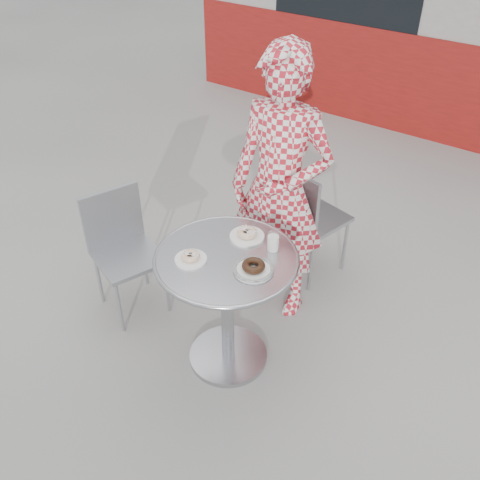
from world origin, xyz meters
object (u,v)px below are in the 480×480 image
Objects in this scene: chair_left at (131,276)px; plate_checker at (253,268)px; milk_cup at (273,242)px; bistro_table at (227,284)px; seated_person at (280,190)px; plate_far at (247,234)px; plate_near at (191,257)px; chair_far at (309,239)px.

plate_checker is (0.95, -0.01, 0.54)m from chair_left.
bistro_table is at bearing -130.27° from milk_cup.
plate_checker is (0.23, -0.61, -0.07)m from seated_person.
chair_left is at bearing -145.85° from seated_person.
bistro_table is 0.45× the size of seated_person.
milk_cup is at bearing -3.71° from plate_far.
milk_cup is at bearing 94.52° from plate_checker.
plate_far is (0.05, -0.40, -0.06)m from seated_person.
plate_far is 1.83× the size of milk_cup.
bistro_table is 0.34m from milk_cup.
chair_left is at bearing 179.12° from plate_checker.
chair_left is 4.89× the size of plate_near.
chair_far reaches higher than plate_far.
chair_far is at bearing -16.06° from chair_left.
chair_far is 1.25m from plate_near.
plate_checker reaches higher than plate_far.
plate_checker is (0.22, -1.01, 0.52)m from chair_far.
plate_near is (-0.13, -0.13, 0.20)m from bistro_table.
plate_far reaches higher than plate_near.
chair_far is 1.00m from milk_cup.
plate_checker is at bearing -74.59° from seated_person.
milk_cup is at bearing -67.55° from seated_person.
plate_far is at bearing -89.02° from seated_person.
chair_left is at bearing -168.74° from milk_cup.
milk_cup reaches higher than plate_far.
plate_near is 0.33m from plate_checker.
chair_far is at bearing 92.28° from plate_far.
seated_person is at bearing 101.77° from chair_far.
plate_checker is (0.31, 0.12, -0.00)m from plate_near.
bistro_table is 0.84m from chair_left.
seated_person is (-0.01, -0.40, 0.59)m from chair_far.
milk_cup is (0.22, -0.41, -0.04)m from seated_person.
bistro_table is at bearing 176.25° from plate_checker.
seated_person reaches higher than chair_left.
milk_cup is at bearing -58.55° from chair_left.
plate_far is at bearing 69.95° from plate_near.
bistro_table is 3.79× the size of plate_checker.
plate_near is (-0.09, -1.13, 0.52)m from chair_far.
seated_person is 0.66m from plate_checker.
milk_cup reaches higher than chair_far.
plate_far is 1.14× the size of plate_near.
plate_far is (-0.01, 0.20, 0.21)m from bistro_table.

